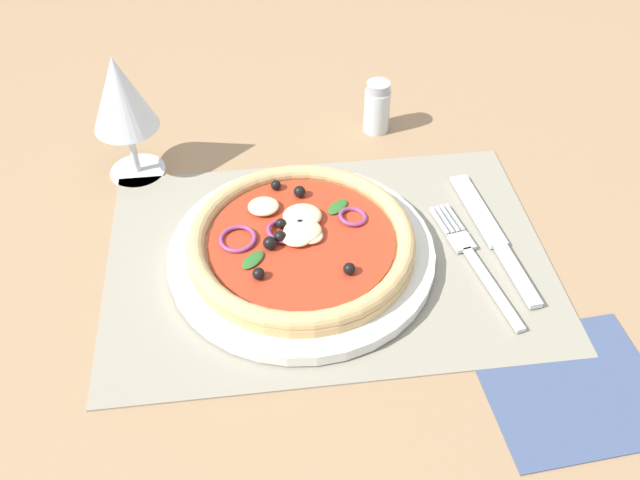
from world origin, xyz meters
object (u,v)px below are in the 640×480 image
object	(u,v)px
knife	(493,234)
wine_glass	(121,98)
plate	(301,250)
pizza	(300,237)
pepper_shaker	(377,107)
fork	(471,256)
napkin	(571,386)

from	to	relation	value
knife	wine_glass	size ratio (longest dim) A/B	1.35
plate	knife	bearing A→B (deg)	0.78
pizza	pepper_shaker	bearing A→B (deg)	61.26
pizza	fork	distance (cm)	17.50
pizza	napkin	world-z (taller)	pizza
fork	pepper_shaker	bearing A→B (deg)	2.23
napkin	pepper_shaker	size ratio (longest dim) A/B	2.24
plate	knife	size ratio (longest dim) A/B	1.34
wine_glass	pepper_shaker	distance (cm)	30.43
fork	knife	xyz separation A→B (cm)	(3.09, 2.84, 0.03)
pizza	pepper_shaker	distance (cm)	24.26
pizza	wine_glass	distance (cm)	25.02
plate	pizza	distance (cm)	1.73
pizza	plate	bearing A→B (deg)	-57.33
pizza	pepper_shaker	size ratio (longest dim) A/B	3.39
fork	knife	bearing A→B (deg)	-58.17
knife	pepper_shaker	bearing A→B (deg)	15.91
knife	napkin	world-z (taller)	knife
fork	napkin	world-z (taller)	fork
pizza	fork	xyz separation A→B (cm)	(17.17, -2.63, -2.14)
knife	wine_glass	world-z (taller)	wine_glass
pepper_shaker	knife	bearing A→B (deg)	-67.78
pizza	pepper_shaker	world-z (taller)	pepper_shaker
pepper_shaker	plate	bearing A→B (deg)	-118.59
fork	pepper_shaker	distance (cm)	24.66
knife	pepper_shaker	world-z (taller)	pepper_shaker
wine_glass	napkin	size ratio (longest dim) A/B	0.99
fork	pepper_shaker	world-z (taller)	pepper_shaker
plate	napkin	distance (cm)	28.32
pizza	knife	bearing A→B (deg)	0.60
fork	napkin	xyz separation A→B (cm)	(4.35, -15.87, -0.44)
fork	napkin	size ratio (longest dim) A/B	1.20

